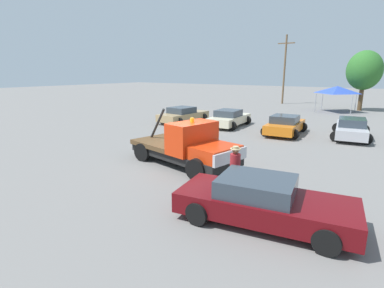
% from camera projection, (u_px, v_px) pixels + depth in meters
% --- Properties ---
extents(ground_plane, '(160.00, 160.00, 0.00)m').
position_uv_depth(ground_plane, '(183.00, 164.00, 14.15)').
color(ground_plane, slate).
extents(tow_truck, '(5.95, 3.22, 2.51)m').
position_uv_depth(tow_truck, '(188.00, 147.00, 13.70)').
color(tow_truck, black).
rests_on(tow_truck, ground).
extents(foreground_car, '(5.21, 2.72, 1.34)m').
position_uv_depth(foreground_car, '(263.00, 201.00, 8.56)').
color(foreground_car, '#5B0A0F').
rests_on(foreground_car, ground).
extents(person_near_truck, '(0.38, 0.38, 1.73)m').
position_uv_depth(person_near_truck, '(235.00, 166.00, 10.60)').
color(person_near_truck, '#475B84').
rests_on(person_near_truck, ground).
extents(parked_car_tan, '(2.80, 4.92, 1.34)m').
position_uv_depth(parked_car_tan, '(183.00, 115.00, 25.63)').
color(parked_car_tan, tan).
rests_on(parked_car_tan, ground).
extents(parked_car_cream, '(2.69, 4.71, 1.34)m').
position_uv_depth(parked_car_cream, '(229.00, 118.00, 23.77)').
color(parked_car_cream, beige).
rests_on(parked_car_cream, ground).
extents(parked_car_orange, '(2.70, 4.52, 1.34)m').
position_uv_depth(parked_car_orange, '(285.00, 125.00, 20.77)').
color(parked_car_orange, orange).
rests_on(parked_car_orange, ground).
extents(parked_car_silver, '(2.78, 5.05, 1.34)m').
position_uv_depth(parked_car_silver, '(351.00, 128.00, 19.57)').
color(parked_car_silver, '#B7B7BC').
rests_on(parked_car_silver, ground).
extents(canopy_tent_blue, '(3.53, 3.53, 2.76)m').
position_uv_depth(canopy_tent_blue, '(337.00, 90.00, 32.04)').
color(canopy_tent_blue, '#9E9EA3').
rests_on(canopy_tent_blue, ground).
extents(tree_left, '(3.65, 3.65, 6.51)m').
position_uv_depth(tree_left, '(364.00, 71.00, 32.63)').
color(tree_left, brown).
rests_on(tree_left, ground).
extents(utility_pole, '(2.20, 0.24, 8.92)m').
position_uv_depth(utility_pole, '(285.00, 68.00, 39.66)').
color(utility_pole, brown).
rests_on(utility_pole, ground).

